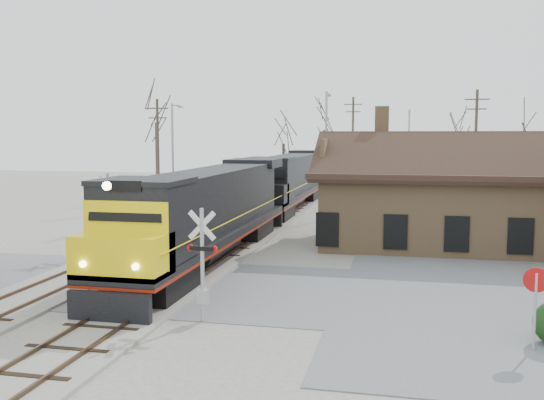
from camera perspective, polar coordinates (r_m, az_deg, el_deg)
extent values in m
plane|color=#A8A398|center=(25.77, -9.46, -7.92)|extent=(140.00, 140.00, 0.00)
cube|color=slate|center=(25.77, -9.46, -7.89)|extent=(60.00, 9.00, 0.03)
cube|color=#A8A398|center=(39.80, -1.40, -2.75)|extent=(3.40, 90.00, 0.12)
cube|color=#473323|center=(39.95, -2.40, -2.56)|extent=(0.08, 90.00, 0.14)
cube|color=#473323|center=(39.62, -0.39, -2.63)|extent=(0.08, 90.00, 0.14)
cube|color=#A8A398|center=(41.09, -7.51, -2.52)|extent=(3.40, 90.00, 0.12)
cube|color=#473323|center=(41.32, -8.45, -2.33)|extent=(0.08, 90.00, 0.14)
cube|color=#473323|center=(40.84, -6.57, -2.40)|extent=(0.08, 90.00, 0.14)
cube|color=#A07953|center=(35.52, 16.52, -0.93)|extent=(14.00, 8.00, 4.00)
cube|color=black|center=(35.33, 16.63, 2.45)|extent=(15.20, 9.20, 0.30)
cube|color=black|center=(32.99, 16.97, 3.93)|extent=(15.00, 4.71, 2.66)
cube|color=black|center=(37.58, 16.42, 4.19)|extent=(15.00, 4.71, 2.66)
cube|color=#A07953|center=(36.70, 10.31, 6.96)|extent=(0.80, 0.80, 2.20)
cube|color=black|center=(24.18, -10.94, -7.49)|extent=(2.61, 4.17, 1.04)
cube|color=black|center=(36.78, -2.54, -2.68)|extent=(2.61, 4.17, 1.04)
cube|color=black|center=(30.23, -5.87, -3.05)|extent=(3.13, 20.87, 0.37)
cube|color=maroon|center=(30.27, -5.87, -3.48)|extent=(3.15, 20.87, 0.13)
cube|color=black|center=(31.25, -5.16, 0.25)|extent=(2.71, 15.13, 2.92)
cube|color=black|center=(22.87, -12.00, -2.04)|extent=(3.13, 2.92, 2.92)
cube|color=yellow|center=(21.44, -13.90, -5.04)|extent=(3.13, 1.88, 1.46)
cube|color=black|center=(20.90, -15.07, -9.78)|extent=(2.92, 0.25, 1.04)
cylinder|color=#FFF2CC|center=(20.25, -15.28, 1.28)|extent=(0.29, 0.10, 0.29)
cube|color=black|center=(44.30, 0.06, -1.16)|extent=(2.61, 4.17, 1.04)
cube|color=black|center=(57.54, 2.95, 0.53)|extent=(2.61, 4.17, 1.04)
cube|color=black|center=(50.81, 1.70, 0.73)|extent=(3.13, 20.87, 0.37)
cube|color=maroon|center=(50.83, 1.70, 0.47)|extent=(3.15, 20.87, 0.13)
cube|color=black|center=(51.96, 1.97, 2.64)|extent=(2.71, 15.13, 2.92)
cube|color=black|center=(43.13, -0.21, 1.91)|extent=(3.13, 2.92, 2.92)
cube|color=black|center=(41.49, -0.74, 0.51)|extent=(3.13, 1.88, 1.46)
cube|color=black|center=(40.67, -1.07, -1.83)|extent=(2.92, 0.25, 1.04)
cylinder|color=#A5A8AD|center=(20.35, -6.57, -6.14)|extent=(0.13, 0.13, 3.83)
cube|color=silver|center=(20.10, -6.62, -2.40)|extent=(1.00, 0.16, 1.00)
cube|color=silver|center=(20.10, -6.62, -2.40)|extent=(1.00, 0.16, 1.00)
cube|color=black|center=(20.23, -6.59, -4.55)|extent=(0.87, 0.25, 0.14)
cylinder|color=#B20C0C|center=(20.42, -7.69, -4.46)|extent=(0.24, 0.11, 0.23)
cylinder|color=#B20C0C|center=(20.05, -5.48, -4.63)|extent=(0.24, 0.11, 0.23)
cube|color=#A5A8AD|center=(20.60, -6.54, -9.00)|extent=(0.38, 0.29, 0.48)
cylinder|color=#A5A8AD|center=(32.50, -15.13, -1.29)|extent=(0.15, 0.15, 4.27)
cube|color=silver|center=(32.34, -15.20, 1.34)|extent=(1.10, 0.28, 1.12)
cube|color=silver|center=(32.34, -15.20, 1.34)|extent=(1.10, 0.28, 1.12)
cube|color=black|center=(32.42, -15.16, -0.16)|extent=(0.97, 0.35, 0.16)
cylinder|color=#B20C0C|center=(32.12, -14.50, -0.20)|extent=(0.27, 0.13, 0.26)
cylinder|color=#B20C0C|center=(32.73, -15.81, -0.12)|extent=(0.27, 0.13, 0.26)
cube|color=#A5A8AD|center=(32.67, -15.07, -3.33)|extent=(0.43, 0.32, 0.53)
cylinder|color=#A5A8AD|center=(19.29, 23.50, -9.65)|extent=(0.08, 0.08, 2.30)
cylinder|color=#B20C0C|center=(19.07, 23.62, -6.92)|extent=(0.73, 0.12, 0.73)
cylinder|color=#A5A8AD|center=(43.48, -9.32, 3.43)|extent=(0.18, 0.18, 8.42)
cylinder|color=#A5A8AD|center=(44.31, -8.98, 8.80)|extent=(0.12, 1.80, 0.12)
cube|color=#A5A8AD|center=(45.06, -8.60, 8.64)|extent=(0.25, 0.50, 0.12)
cylinder|color=#A5A8AD|center=(44.05, 5.09, 4.10)|extent=(0.18, 0.18, 9.31)
cylinder|color=#A5A8AD|center=(45.01, 5.30, 9.95)|extent=(0.12, 1.80, 0.12)
cube|color=#A5A8AD|center=(45.80, 5.43, 9.76)|extent=(0.25, 0.50, 0.12)
cylinder|color=#A5A8AD|center=(55.45, 12.71, 3.96)|extent=(0.18, 0.18, 8.46)
cylinder|color=#A5A8AD|center=(56.36, 12.81, 8.19)|extent=(0.12, 1.80, 0.12)
cube|color=#A5A8AD|center=(57.15, 12.81, 8.06)|extent=(0.25, 0.50, 0.12)
cylinder|color=#382D23|center=(52.78, -10.67, 4.32)|extent=(0.24, 0.24, 9.25)
cube|color=#382D23|center=(52.80, -10.75, 8.47)|extent=(2.00, 0.10, 0.10)
cube|color=#382D23|center=(52.77, -10.74, 7.61)|extent=(1.60, 0.10, 0.10)
cylinder|color=#382D23|center=(67.11, 7.60, 5.20)|extent=(0.24, 0.24, 10.30)
cube|color=#382D23|center=(67.18, 7.65, 8.92)|extent=(2.00, 0.10, 0.10)
cube|color=#382D23|center=(67.15, 7.64, 8.23)|extent=(1.60, 0.10, 0.10)
cylinder|color=#382D23|center=(53.51, 18.59, 4.51)|extent=(0.24, 0.24, 9.94)
cube|color=#382D23|center=(53.58, 18.74, 8.97)|extent=(2.00, 0.10, 0.10)
cube|color=#382D23|center=(53.54, 18.71, 8.11)|extent=(1.60, 0.10, 0.10)
cylinder|color=#382D23|center=(59.24, -10.76, 3.60)|extent=(0.32, 0.32, 7.36)
cylinder|color=#382D23|center=(64.02, 1.08, 2.97)|extent=(0.32, 0.32, 5.29)
cylinder|color=#382D23|center=(70.32, 4.92, 3.84)|extent=(0.32, 0.32, 6.76)
cylinder|color=#382D23|center=(67.99, 17.10, 3.13)|extent=(0.32, 0.32, 5.87)
cylinder|color=#382D23|center=(63.16, 23.03, 2.56)|extent=(0.32, 0.32, 5.56)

